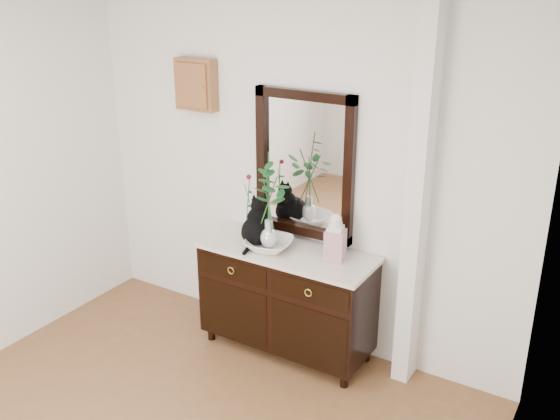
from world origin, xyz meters
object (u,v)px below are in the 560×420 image
Objects in this scene: cat at (256,222)px; lotus_bowl at (269,244)px; sideboard at (287,295)px; ginger_jar at (335,236)px.

lotus_bowl is (0.14, -0.05, -0.13)m from cat.
lotus_bowl reaches higher than sideboard.
lotus_bowl is (-0.12, -0.06, 0.42)m from sideboard.
sideboard is 0.61m from cat.
cat is at bearing -177.10° from sideboard.
ginger_jar is (0.37, 0.04, 0.56)m from sideboard.
cat is 0.97× the size of ginger_jar.
sideboard is 0.67m from ginger_jar.
lotus_bowl is at bearing -33.15° from cat.
lotus_bowl is 0.96× the size of ginger_jar.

